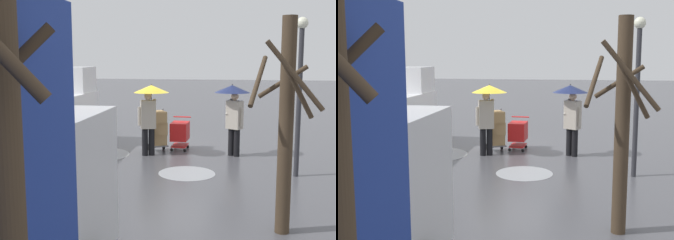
% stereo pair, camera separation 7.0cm
% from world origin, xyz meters
% --- Properties ---
extents(ground_plane, '(90.00, 90.00, 0.00)m').
position_xyz_m(ground_plane, '(0.00, 0.00, 0.00)').
color(ground_plane, '#4C4C51').
extents(slush_patch_near_cluster, '(1.44, 1.44, 0.01)m').
position_xyz_m(slush_patch_near_cluster, '(-0.93, 2.78, 0.00)').
color(slush_patch_near_cluster, '#999BA0').
rests_on(slush_patch_near_cluster, ground).
extents(slush_patch_under_van, '(1.98, 1.98, 0.01)m').
position_xyz_m(slush_patch_under_van, '(2.04, 1.08, 0.00)').
color(slush_patch_under_van, '#999BA0').
rests_on(slush_patch_under_van, ground).
extents(cargo_van_parked_right, '(2.31, 5.39, 2.60)m').
position_xyz_m(cargo_van_parked_right, '(3.64, 1.17, 1.18)').
color(cargo_van_parked_right, white).
rests_on(cargo_van_parked_right, ground).
extents(shopping_cart_vendor, '(0.58, 0.84, 1.02)m').
position_xyz_m(shopping_cart_vendor, '(-0.35, -0.02, 0.57)').
color(shopping_cart_vendor, red).
rests_on(shopping_cart_vendor, ground).
extents(hand_dolly_boxes, '(0.76, 0.85, 1.32)m').
position_xyz_m(hand_dolly_boxes, '(0.26, 0.38, 0.74)').
color(hand_dolly_boxes, '#515156').
rests_on(hand_dolly_boxes, ground).
extents(pedestrian_pink_side, '(1.04, 1.04, 2.15)m').
position_xyz_m(pedestrian_pink_side, '(0.42, 0.91, 1.58)').
color(pedestrian_pink_side, black).
rests_on(pedestrian_pink_side, ground).
extents(pedestrian_black_side, '(1.04, 1.04, 2.15)m').
position_xyz_m(pedestrian_black_side, '(-2.02, 0.55, 1.58)').
color(pedestrian_black_side, black).
rests_on(pedestrian_black_side, ground).
extents(bare_tree_near, '(1.16, 1.16, 3.57)m').
position_xyz_m(bare_tree_near, '(-2.96, 6.22, 1.88)').
color(bare_tree_near, '#423323').
rests_on(bare_tree_near, ground).
extents(street_lamp, '(0.28, 0.28, 3.86)m').
position_xyz_m(street_lamp, '(-3.62, 2.59, 2.37)').
color(street_lamp, '#2D2D33').
rests_on(street_lamp, ground).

